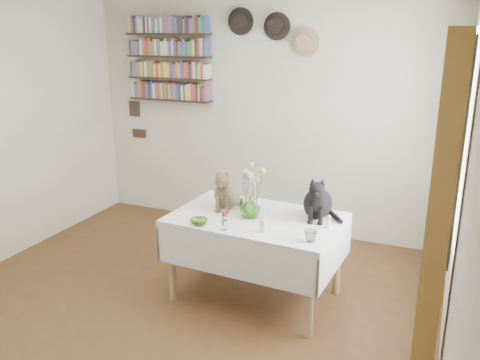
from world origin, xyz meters
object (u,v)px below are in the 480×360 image
at_px(bookshelf_unit, 169,60).
at_px(black_cat, 318,196).
at_px(dining_table, 256,237).
at_px(flower_vase, 250,207).
at_px(tabby_cat, 228,187).

bearing_deg(bookshelf_unit, black_cat, -31.37).
height_order(dining_table, flower_vase, flower_vase).
relative_size(dining_table, black_cat, 3.78).
relative_size(dining_table, tabby_cat, 3.87).
bearing_deg(dining_table, tabby_cat, 158.16).
distance_m(dining_table, black_cat, 0.61).
bearing_deg(black_cat, tabby_cat, 174.91).
xyz_separation_m(tabby_cat, bookshelf_unit, (-1.32, 1.33, 0.94)).
bearing_deg(bookshelf_unit, dining_table, -41.74).
bearing_deg(flower_vase, black_cat, 23.06).
xyz_separation_m(dining_table, bookshelf_unit, (-1.63, 1.45, 1.30)).
relative_size(tabby_cat, flower_vase, 2.09).
distance_m(tabby_cat, black_cat, 0.77).
bearing_deg(flower_vase, bookshelf_unit, 136.96).
distance_m(dining_table, bookshelf_unit, 2.54).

